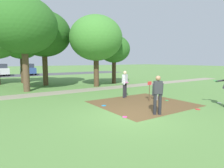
{
  "coord_description": "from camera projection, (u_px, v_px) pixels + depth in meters",
  "views": [
    {
      "loc": [
        -5.17,
        -6.11,
        2.36
      ],
      "look_at": [
        1.01,
        3.05,
        1.0
      ],
      "focal_mm": 30.81,
      "sensor_mm": 36.0,
      "label": 1
    }
  ],
  "objects": [
    {
      "name": "parking_lot_strip",
      "position": [
        22.0,
        75.0,
        30.66
      ],
      "size": [
        36.0,
        6.0,
        0.01
      ],
      "primitive_type": "cube",
      "color": "#4C4C51",
      "rests_on": "ground"
    },
    {
      "name": "tree_mid_left",
      "position": [
        23.0,
        26.0,
        14.09
      ],
      "size": [
        4.91,
        4.91,
        7.0
      ],
      "color": "brown",
      "rests_on": "ground"
    },
    {
      "name": "player_foreground_watching",
      "position": [
        125.0,
        83.0,
        12.15
      ],
      "size": [
        0.49,
        0.45,
        1.71
      ],
      "color": "#232328",
      "rests_on": "ground"
    },
    {
      "name": "parked_car_center_right",
      "position": [
        28.0,
        69.0,
        31.37
      ],
      "size": [
        2.05,
        4.24,
        1.84
      ],
      "color": "#2D4784",
      "rests_on": "ground"
    },
    {
      "name": "frisbee_by_tee",
      "position": [
        125.0,
        117.0,
        8.03
      ],
      "size": [
        0.21,
        0.21,
        0.02
      ],
      "primitive_type": "cylinder",
      "color": "#E53D99",
      "rests_on": "ground"
    },
    {
      "name": "frisbee_far_right",
      "position": [
        198.0,
        109.0,
        9.3
      ],
      "size": [
        0.23,
        0.23,
        0.02
      ],
      "primitive_type": "cylinder",
      "color": "red",
      "rests_on": "ground"
    },
    {
      "name": "tree_far_left",
      "position": [
        21.0,
        44.0,
        19.73
      ],
      "size": [
        3.71,
        3.71,
        5.66
      ],
      "color": "#4C3823",
      "rests_on": "ground"
    },
    {
      "name": "frisbee_far_left",
      "position": [
        219.0,
        103.0,
        10.71
      ],
      "size": [
        0.2,
        0.2,
        0.02
      ],
      "primitive_type": "cylinder",
      "color": "white",
      "rests_on": "ground"
    },
    {
      "name": "ground_plane",
      "position": [
        132.0,
        116.0,
        8.19
      ],
      "size": [
        160.0,
        160.0,
        0.0
      ],
      "primitive_type": "plane",
      "color": "#5B8942"
    },
    {
      "name": "player_throwing",
      "position": [
        158.0,
        93.0,
        8.31
      ],
      "size": [
        0.48,
        0.45,
        1.71
      ],
      "color": "#232328",
      "rests_on": "ground"
    },
    {
      "name": "dirt_tee_pad",
      "position": [
        142.0,
        103.0,
        10.59
      ],
      "size": [
        4.84,
        4.58,
        0.01
      ],
      "primitive_type": "cube",
      "color": "brown",
      "rests_on": "ground"
    },
    {
      "name": "tree_far_right",
      "position": [
        114.0,
        49.0,
        19.39
      ],
      "size": [
        3.24,
        3.24,
        4.89
      ],
      "color": "#422D1E",
      "rests_on": "ground"
    },
    {
      "name": "parked_car_center_left",
      "position": [
        1.0,
        70.0,
        29.6
      ],
      "size": [
        2.13,
        4.28,
        1.84
      ],
      "color": "silver",
      "rests_on": "ground"
    },
    {
      "name": "tree_near_left",
      "position": [
        44.0,
        34.0,
        17.74
      ],
      "size": [
        4.95,
        4.95,
        6.9
      ],
      "color": "#4C3823",
      "rests_on": "ground"
    },
    {
      "name": "disc_golf_basket",
      "position": [
        157.0,
        88.0,
        11.34
      ],
      "size": [
        0.98,
        0.58,
        1.39
      ],
      "color": "#9E9EA3",
      "rests_on": "ground"
    },
    {
      "name": "tree_mid_right",
      "position": [
        96.0,
        38.0,
        16.97
      ],
      "size": [
        4.69,
        4.69,
        6.31
      ],
      "color": "#4C3823",
      "rests_on": "ground"
    },
    {
      "name": "gravel_path",
      "position": [
        67.0,
        92.0,
        14.51
      ],
      "size": [
        40.0,
        1.64,
        0.0
      ],
      "primitive_type": "cube",
      "color": "gray",
      "rests_on": "ground"
    },
    {
      "name": "frisbee_near_basket",
      "position": [
        104.0,
        106.0,
        10.05
      ],
      "size": [
        0.24,
        0.24,
        0.02
      ],
      "primitive_type": "cylinder",
      "color": "#1E93DB",
      "rests_on": "ground"
    },
    {
      "name": "frisbee_mid_grass",
      "position": [
        167.0,
        100.0,
        11.36
      ],
      "size": [
        0.21,
        0.21,
        0.02
      ],
      "primitive_type": "cylinder",
      "color": "green",
      "rests_on": "ground"
    }
  ]
}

